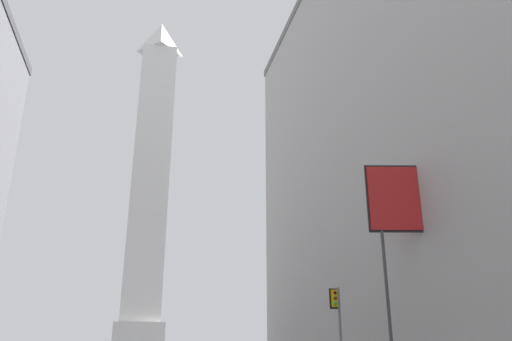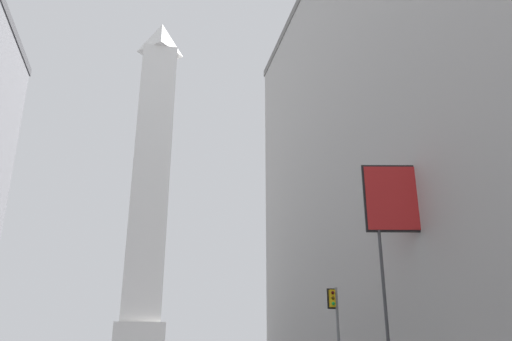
% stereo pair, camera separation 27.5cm
% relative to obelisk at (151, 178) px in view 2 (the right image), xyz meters
% --- Properties ---
extents(building_right, '(23.34, 55.52, 39.41)m').
position_rel_obelisk_xyz_m(building_right, '(26.44, -53.20, -10.56)').
color(building_right, '#B2AFAA').
rests_on(building_right, ground_plane).
extents(obelisk, '(8.00, 8.00, 63.19)m').
position_rel_obelisk_xyz_m(obelisk, '(0.00, 0.00, 0.00)').
color(obelisk, silver).
rests_on(obelisk, ground_plane).
extents(traffic_light_mid_right, '(0.77, 0.51, 5.24)m').
position_rel_obelisk_xyz_m(traffic_light_mid_right, '(12.12, -55.25, -26.81)').
color(traffic_light_mid_right, slate).
rests_on(traffic_light_mid_right, ground_plane).
extents(billboard_sign, '(4.22, 1.10, 11.68)m').
position_rel_obelisk_xyz_m(billboard_sign, '(13.98, -61.68, -21.07)').
color(billboard_sign, '#3F3F42').
rests_on(billboard_sign, ground_plane).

